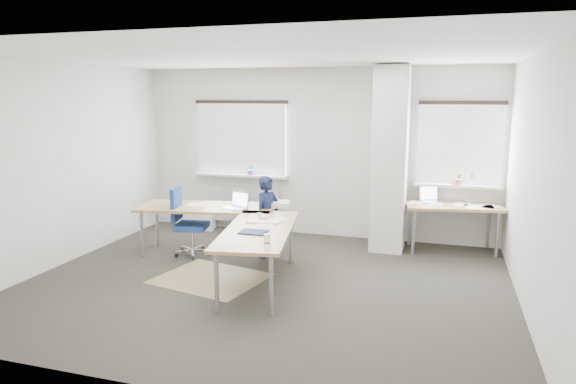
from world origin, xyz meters
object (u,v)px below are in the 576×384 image
(desk_main, at_px, (234,219))
(desk_side, at_px, (453,207))
(task_chair, at_px, (190,237))
(person, at_px, (268,217))

(desk_main, distance_m, desk_side, 3.32)
(desk_side, height_order, task_chair, desk_side)
(task_chair, height_order, person, person)
(desk_side, distance_m, person, 2.80)
(person, bearing_deg, task_chair, 129.71)
(task_chair, relative_size, person, 0.85)
(desk_main, xyz_separation_m, desk_side, (2.86, 1.69, -0.01))
(desk_main, relative_size, desk_side, 1.88)
(desk_main, distance_m, task_chair, 1.01)
(desk_main, height_order, task_chair, task_chair)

